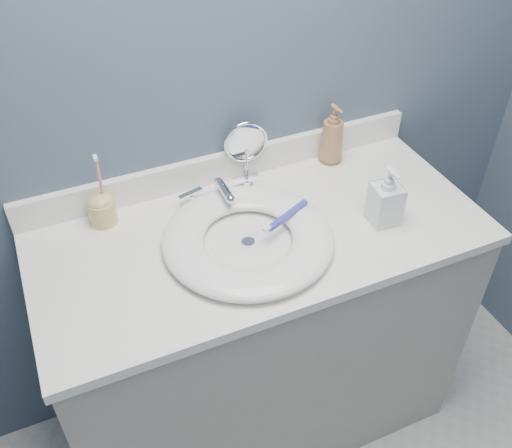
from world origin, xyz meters
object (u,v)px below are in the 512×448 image
soap_bottle_clear (387,195)px  toothbrush_holder (102,208)px  makeup_mirror (246,148)px  soap_bottle_amber (333,134)px

soap_bottle_clear → toothbrush_holder: toothbrush_holder is taller
soap_bottle_clear → toothbrush_holder: 0.76m
toothbrush_holder → makeup_mirror: bearing=3.9°
soap_bottle_amber → makeup_mirror: bearing=174.8°
makeup_mirror → soap_bottle_clear: size_ratio=1.13×
soap_bottle_amber → toothbrush_holder: 0.71m
soap_bottle_amber → toothbrush_holder: size_ratio=0.89×
makeup_mirror → toothbrush_holder: toothbrush_holder is taller
makeup_mirror → toothbrush_holder: size_ratio=0.90×
soap_bottle_amber → toothbrush_holder: toothbrush_holder is taller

